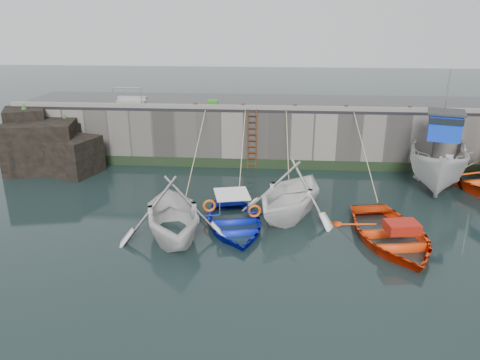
# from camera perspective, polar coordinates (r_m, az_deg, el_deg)

# --- Properties ---
(ground) EXTENTS (120.00, 120.00, 0.00)m
(ground) POSITION_cam_1_polar(r_m,az_deg,el_deg) (16.02, 6.72, -9.92)
(ground) COLOR black
(ground) RESTS_ON ground
(quay_back) EXTENTS (30.00, 5.00, 3.00)m
(quay_back) POSITION_cam_1_polar(r_m,az_deg,el_deg) (27.19, 6.00, 6.03)
(quay_back) COLOR slate
(quay_back) RESTS_ON ground
(road_back) EXTENTS (30.00, 5.00, 0.16)m
(road_back) POSITION_cam_1_polar(r_m,az_deg,el_deg) (26.87, 6.12, 9.30)
(road_back) COLOR black
(road_back) RESTS_ON quay_back
(kerb_back) EXTENTS (30.00, 0.30, 0.20)m
(kerb_back) POSITION_cam_1_polar(r_m,az_deg,el_deg) (24.52, 6.26, 8.73)
(kerb_back) COLOR slate
(kerb_back) RESTS_ON road_back
(algae_back) EXTENTS (30.00, 0.08, 0.50)m
(algae_back) POSITION_cam_1_polar(r_m,az_deg,el_deg) (25.08, 6.02, 1.89)
(algae_back) COLOR black
(algae_back) RESTS_ON ground
(rock_outcrop) EXTENTS (5.85, 4.24, 3.41)m
(rock_outcrop) POSITION_cam_1_polar(r_m,az_deg,el_deg) (26.88, -22.62, 3.92)
(rock_outcrop) COLOR black
(rock_outcrop) RESTS_ON ground
(ladder) EXTENTS (0.51, 0.08, 3.20)m
(ladder) POSITION_cam_1_polar(r_m,az_deg,el_deg) (24.69, 1.47, 4.94)
(ladder) COLOR #3F1E0F
(ladder) RESTS_ON ground
(boat_near_white) EXTENTS (5.49, 5.93, 2.58)m
(boat_near_white) POSITION_cam_1_polar(r_m,az_deg,el_deg) (17.83, -8.14, -6.74)
(boat_near_white) COLOR silver
(boat_near_white) RESTS_ON ground
(boat_near_white_rope) EXTENTS (0.04, 6.42, 3.10)m
(boat_near_white_rope) POSITION_cam_1_polar(r_m,az_deg,el_deg) (22.73, -5.25, -0.67)
(boat_near_white_rope) COLOR tan
(boat_near_white_rope) RESTS_ON ground
(boat_near_blue) EXTENTS (4.11, 5.05, 0.92)m
(boat_near_blue) POSITION_cam_1_polar(r_m,az_deg,el_deg) (18.31, -0.77, -5.79)
(boat_near_blue) COLOR #0C1EC1
(boat_near_blue) RESTS_ON ground
(boat_near_blue_rope) EXTENTS (0.04, 5.61, 3.10)m
(boat_near_blue_rope) POSITION_cam_1_polar(r_m,az_deg,el_deg) (22.89, 0.37, -0.43)
(boat_near_blue_rope) COLOR tan
(boat_near_blue_rope) RESTS_ON ground
(boat_near_blacktrim) EXTENTS (5.94, 6.28, 2.61)m
(boat_near_blacktrim) POSITION_cam_1_polar(r_m,az_deg,el_deg) (19.47, 6.07, -4.29)
(boat_near_blacktrim) COLOR white
(boat_near_blacktrim) RESTS_ON ground
(boat_near_blacktrim_rope) EXTENTS (0.04, 4.47, 3.10)m
(boat_near_blacktrim_rope) POSITION_cam_1_polar(r_m,az_deg,el_deg) (23.48, 5.85, -0.01)
(boat_near_blacktrim_rope) COLOR tan
(boat_near_blacktrim_rope) RESTS_ON ground
(boat_near_navy) EXTENTS (4.49, 5.70, 1.07)m
(boat_near_navy) POSITION_cam_1_polar(r_m,az_deg,el_deg) (18.14, 17.81, -7.08)
(boat_near_navy) COLOR #ED3D0C
(boat_near_navy) RESTS_ON ground
(boat_near_navy_rope) EXTENTS (0.04, 6.23, 3.10)m
(boat_near_navy_rope) POSITION_cam_1_polar(r_m,az_deg,el_deg) (22.92, 14.98, -1.10)
(boat_near_navy_rope) COLOR tan
(boat_near_navy_rope) RESTS_ON ground
(boat_far_white) EXTENTS (4.51, 7.52, 5.73)m
(boat_far_white) POSITION_cam_1_polar(r_m,az_deg,el_deg) (24.56, 23.06, 2.17)
(boat_far_white) COLOR silver
(boat_far_white) RESTS_ON ground
(fish_crate) EXTENTS (0.55, 0.42, 0.32)m
(fish_crate) POSITION_cam_1_polar(r_m,az_deg,el_deg) (25.38, -3.32, 9.33)
(fish_crate) COLOR #238418
(fish_crate) RESTS_ON road_back
(railing) EXTENTS (1.60, 1.05, 1.00)m
(railing) POSITION_cam_1_polar(r_m,az_deg,el_deg) (26.79, -13.11, 9.49)
(railing) COLOR #A5A8AD
(railing) RESTS_ON road_back
(bollard_a) EXTENTS (0.18, 0.18, 0.28)m
(bollard_a) POSITION_cam_1_polar(r_m,az_deg,el_deg) (24.97, -5.43, 9.05)
(bollard_a) COLOR #3F1E0F
(bollard_a) RESTS_ON road_back
(bollard_b) EXTENTS (0.18, 0.18, 0.28)m
(bollard_b) POSITION_cam_1_polar(r_m,az_deg,el_deg) (24.67, 0.38, 9.01)
(bollard_b) COLOR #3F1E0F
(bollard_b) RESTS_ON road_back
(bollard_c) EXTENTS (0.18, 0.18, 0.28)m
(bollard_c) POSITION_cam_1_polar(r_m,az_deg,el_deg) (24.62, 6.73, 8.85)
(bollard_c) COLOR #3F1E0F
(bollard_c) RESTS_ON road_back
(bollard_d) EXTENTS (0.18, 0.18, 0.28)m
(bollard_d) POSITION_cam_1_polar(r_m,az_deg,el_deg) (24.86, 12.80, 8.61)
(bollard_d) COLOR #3F1E0F
(bollard_d) RESTS_ON road_back
(bollard_e) EXTENTS (0.18, 0.18, 0.28)m
(bollard_e) POSITION_cam_1_polar(r_m,az_deg,el_deg) (25.51, 19.99, 8.19)
(bollard_e) COLOR #3F1E0F
(bollard_e) RESTS_ON road_back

